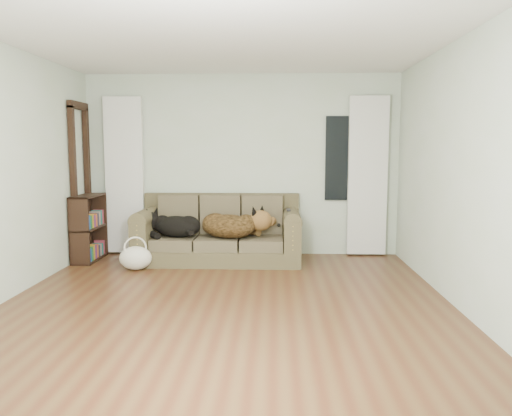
{
  "coord_description": "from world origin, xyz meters",
  "views": [
    {
      "loc": [
        0.48,
        -4.73,
        1.54
      ],
      "look_at": [
        0.24,
        1.6,
        0.78
      ],
      "focal_mm": 35.0,
      "sensor_mm": 36.0,
      "label": 1
    }
  ],
  "objects_px": {
    "dog_shepherd": "(232,227)",
    "tote_bag": "(136,257)",
    "bookshelf": "(89,224)",
    "dog_black_lab": "(174,227)",
    "sofa": "(219,229)"
  },
  "relations": [
    {
      "from": "dog_black_lab",
      "to": "tote_bag",
      "type": "bearing_deg",
      "value": -104.29
    },
    {
      "from": "dog_shepherd",
      "to": "bookshelf",
      "type": "xyz_separation_m",
      "value": [
        -2.0,
        0.11,
        0.01
      ]
    },
    {
      "from": "dog_black_lab",
      "to": "bookshelf",
      "type": "relative_size",
      "value": 0.76
    },
    {
      "from": "dog_black_lab",
      "to": "sofa",
      "type": "bearing_deg",
      "value": 32.26
    },
    {
      "from": "dog_shepherd",
      "to": "tote_bag",
      "type": "distance_m",
      "value": 1.32
    },
    {
      "from": "dog_shepherd",
      "to": "bookshelf",
      "type": "height_order",
      "value": "bookshelf"
    },
    {
      "from": "dog_shepherd",
      "to": "dog_black_lab",
      "type": "bearing_deg",
      "value": 19.01
    },
    {
      "from": "bookshelf",
      "to": "dog_black_lab",
      "type": "bearing_deg",
      "value": 0.56
    },
    {
      "from": "dog_shepherd",
      "to": "sofa",
      "type": "bearing_deg",
      "value": -6.33
    },
    {
      "from": "tote_bag",
      "to": "dog_shepherd",
      "type": "bearing_deg",
      "value": 19.37
    },
    {
      "from": "tote_bag",
      "to": "sofa",
      "type": "bearing_deg",
      "value": 27.83
    },
    {
      "from": "dog_shepherd",
      "to": "tote_bag",
      "type": "height_order",
      "value": "dog_shepherd"
    },
    {
      "from": "tote_bag",
      "to": "bookshelf",
      "type": "height_order",
      "value": "bookshelf"
    },
    {
      "from": "dog_black_lab",
      "to": "bookshelf",
      "type": "xyz_separation_m",
      "value": [
        -1.2,
        0.07,
        0.02
      ]
    },
    {
      "from": "sofa",
      "to": "bookshelf",
      "type": "height_order",
      "value": "bookshelf"
    }
  ]
}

